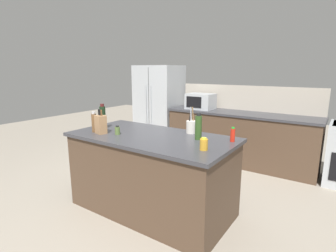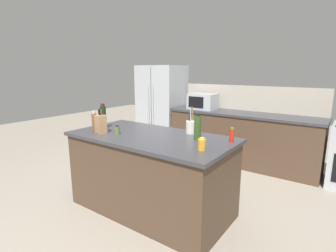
% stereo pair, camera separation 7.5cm
% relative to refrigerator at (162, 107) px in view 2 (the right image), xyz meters
% --- Properties ---
extents(ground_plane, '(14.00, 14.00, 0.00)m').
position_rel_refrigerator_xyz_m(ground_plane, '(1.53, -2.25, -0.89)').
color(ground_plane, gray).
extents(back_counter_run, '(2.67, 0.66, 0.94)m').
position_rel_refrigerator_xyz_m(back_counter_run, '(1.83, -0.05, -0.42)').
color(back_counter_run, '#4C3828').
rests_on(back_counter_run, ground_plane).
extents(wall_backsplash, '(2.63, 0.03, 0.46)m').
position_rel_refrigerator_xyz_m(wall_backsplash, '(1.83, 0.27, 0.28)').
color(wall_backsplash, '#B2A899').
rests_on(wall_backsplash, back_counter_run).
extents(kitchen_island, '(1.94, 0.99, 0.94)m').
position_rel_refrigerator_xyz_m(kitchen_island, '(1.53, -2.25, -0.42)').
color(kitchen_island, '#4C3828').
rests_on(kitchen_island, ground_plane).
extents(refrigerator, '(0.91, 0.75, 1.77)m').
position_rel_refrigerator_xyz_m(refrigerator, '(0.00, 0.00, 0.00)').
color(refrigerator, '#ADB2B7').
rests_on(refrigerator, ground_plane).
extents(microwave, '(0.51, 0.39, 0.30)m').
position_rel_refrigerator_xyz_m(microwave, '(1.03, -0.05, 0.20)').
color(microwave, '#ADB2B7').
rests_on(microwave, back_counter_run).
extents(knife_block, '(0.15, 0.13, 0.29)m').
position_rel_refrigerator_xyz_m(knife_block, '(0.97, -2.51, 0.17)').
color(knife_block, '#A87C54').
rests_on(knife_block, kitchen_island).
extents(utensil_crock, '(0.12, 0.12, 0.32)m').
position_rel_refrigerator_xyz_m(utensil_crock, '(1.86, -1.89, 0.14)').
color(utensil_crock, beige).
rests_on(utensil_crock, kitchen_island).
extents(honey_jar, '(0.08, 0.08, 0.12)m').
position_rel_refrigerator_xyz_m(honey_jar, '(2.29, -2.41, 0.11)').
color(honey_jar, gold).
rests_on(honey_jar, kitchen_island).
extents(olive_oil_bottle, '(0.07, 0.07, 0.29)m').
position_rel_refrigerator_xyz_m(olive_oil_bottle, '(2.06, -2.09, 0.19)').
color(olive_oil_bottle, '#2D4C1E').
rests_on(olive_oil_bottle, kitchen_island).
extents(wine_bottle, '(0.08, 0.08, 0.32)m').
position_rel_refrigerator_xyz_m(wine_bottle, '(0.80, -2.32, 0.21)').
color(wine_bottle, black).
rests_on(wine_bottle, kitchen_island).
extents(spice_jar_oregano, '(0.06, 0.06, 0.11)m').
position_rel_refrigerator_xyz_m(spice_jar_oregano, '(1.17, -2.43, 0.10)').
color(spice_jar_oregano, '#567038').
rests_on(spice_jar_oregano, kitchen_island).
extents(hot_sauce_bottle, '(0.05, 0.05, 0.16)m').
position_rel_refrigerator_xyz_m(hot_sauce_bottle, '(2.41, -1.97, 0.13)').
color(hot_sauce_bottle, red).
rests_on(hot_sauce_bottle, kitchen_island).
extents(pepper_grinder, '(0.06, 0.06, 0.25)m').
position_rel_refrigerator_xyz_m(pepper_grinder, '(0.85, -2.51, 0.17)').
color(pepper_grinder, brown).
rests_on(pepper_grinder, kitchen_island).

